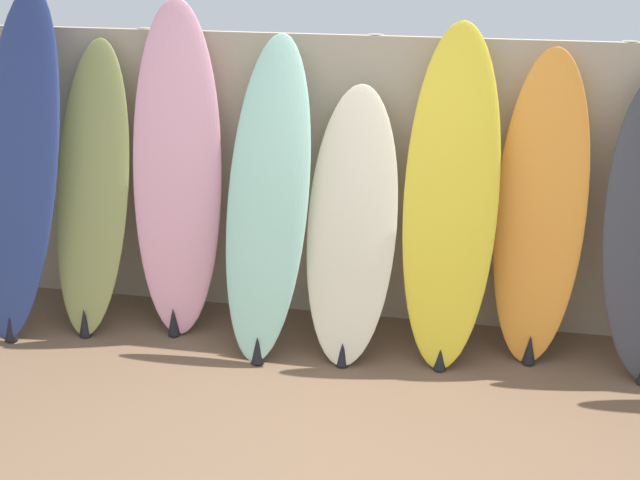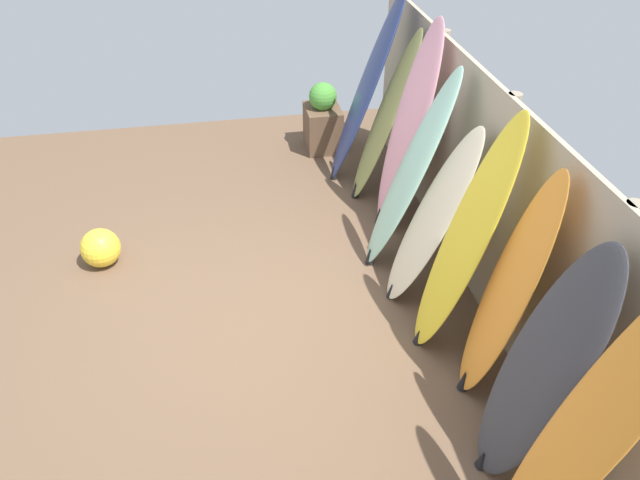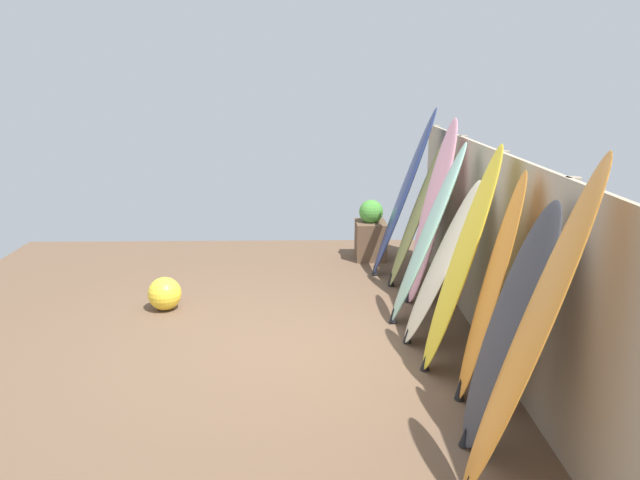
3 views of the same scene
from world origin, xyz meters
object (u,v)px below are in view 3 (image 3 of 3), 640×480
(surfboard_olive_1, at_px, (416,215))
(surfboard_orange_8, at_px, (529,340))
(surfboard_cream_4, at_px, (440,265))
(surfboard_pink_2, at_px, (431,214))
(beach_ball, at_px, (165,294))
(surfboard_orange_6, at_px, (490,292))
(surfboard_charcoal_7, at_px, (509,330))
(surfboard_seafoam_3, at_px, (427,236))
(surfboard_yellow_5, at_px, (460,263))
(planter_box, at_px, (371,233))
(surfboard_navy_0, at_px, (403,194))

(surfboard_olive_1, xyz_separation_m, surfboard_orange_8, (3.86, -0.05, 0.15))
(surfboard_cream_4, bearing_deg, surfboard_pink_2, 173.84)
(beach_ball, bearing_deg, surfboard_orange_6, 55.28)
(surfboard_charcoal_7, xyz_separation_m, beach_ball, (-2.61, -2.81, -0.67))
(surfboard_seafoam_3, relative_size, surfboard_charcoal_7, 1.08)
(surfboard_yellow_5, bearing_deg, surfboard_olive_1, 179.48)
(surfboard_cream_4, relative_size, surfboard_yellow_5, 0.81)
(surfboard_cream_4, distance_m, planter_box, 2.86)
(surfboard_seafoam_3, distance_m, planter_box, 2.41)
(surfboard_navy_0, bearing_deg, surfboard_cream_4, 1.02)
(surfboard_olive_1, height_order, surfboard_charcoal_7, surfboard_olive_1)
(surfboard_seafoam_3, xyz_separation_m, beach_ball, (-0.43, -2.69, -0.73))
(surfboard_navy_0, xyz_separation_m, surfboard_olive_1, (0.42, 0.09, -0.16))
(surfboard_orange_6, xyz_separation_m, beach_ball, (-1.99, -2.87, -0.70))
(surfboard_navy_0, relative_size, surfboard_yellow_5, 1.08)
(planter_box, bearing_deg, surfboard_seafoam_3, 7.50)
(surfboard_pink_2, height_order, surfboard_seafoam_3, surfboard_pink_2)
(surfboard_cream_4, distance_m, surfboard_orange_8, 2.24)
(surfboard_yellow_5, height_order, beach_ball, surfboard_yellow_5)
(surfboard_pink_2, relative_size, beach_ball, 5.68)
(surfboard_seafoam_3, xyz_separation_m, surfboard_orange_8, (2.72, 0.05, 0.11))
(surfboard_olive_1, relative_size, surfboard_cream_4, 1.14)
(surfboard_yellow_5, relative_size, planter_box, 2.37)
(surfboard_seafoam_3, bearing_deg, beach_ball, -99.14)
(planter_box, height_order, beach_ball, planter_box)
(surfboard_navy_0, relative_size, surfboard_olive_1, 1.18)
(surfboard_pink_2, relative_size, planter_box, 2.48)
(surfboard_charcoal_7, bearing_deg, surfboard_orange_6, 174.95)
(surfboard_olive_1, height_order, surfboard_cream_4, surfboard_olive_1)
(surfboard_navy_0, height_order, surfboard_seafoam_3, surfboard_navy_0)
(surfboard_olive_1, distance_m, planter_box, 1.35)
(surfboard_orange_6, bearing_deg, surfboard_pink_2, -179.49)
(surfboard_navy_0, distance_m, planter_box, 1.06)
(surfboard_cream_4, relative_size, surfboard_orange_8, 0.75)
(surfboard_olive_1, distance_m, surfboard_orange_6, 2.69)
(surfboard_yellow_5, distance_m, beach_ball, 3.23)
(planter_box, bearing_deg, surfboard_cream_4, 6.96)
(surfboard_yellow_5, height_order, planter_box, surfboard_yellow_5)
(surfboard_navy_0, relative_size, surfboard_cream_4, 1.34)
(surfboard_charcoal_7, bearing_deg, surfboard_pink_2, 179.26)
(surfboard_olive_1, xyz_separation_m, planter_box, (-1.18, -0.40, -0.51))
(surfboard_olive_1, bearing_deg, surfboard_orange_8, -0.69)
(surfboard_orange_6, bearing_deg, surfboard_yellow_5, -168.67)
(surfboard_pink_2, bearing_deg, surfboard_charcoal_7, -0.74)
(surfboard_navy_0, xyz_separation_m, surfboard_charcoal_7, (3.74, 0.12, -0.19))
(surfboard_orange_8, bearing_deg, planter_box, -175.99)
(surfboard_seafoam_3, height_order, planter_box, surfboard_seafoam_3)
(surfboard_olive_1, bearing_deg, surfboard_cream_4, -1.98)
(surfboard_pink_2, distance_m, surfboard_orange_8, 3.32)
(surfboard_olive_1, relative_size, surfboard_yellow_5, 0.92)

